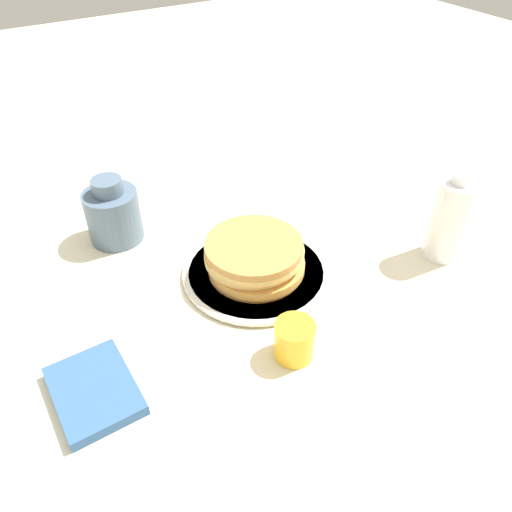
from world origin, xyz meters
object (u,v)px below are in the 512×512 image
pancake_stack (255,257)px  cream_jug (113,214)px  plate (256,272)px  juice_glass (294,340)px  water_bottle_near (449,219)px

pancake_stack → cream_jug: size_ratio=1.38×
plate → pancake_stack: bearing=112.6°
plate → pancake_stack: (-0.00, 0.00, 0.04)m
plate → juice_glass: (-0.20, 0.05, 0.03)m
juice_glass → pancake_stack: bearing=-12.8°
pancake_stack → water_bottle_near: 0.38m
cream_jug → water_bottle_near: size_ratio=0.76×
pancake_stack → cream_jug: cream_jug is taller
juice_glass → plate: bearing=-13.7°
plate → cream_jug: (0.25, 0.19, 0.05)m
plate → juice_glass: bearing=166.3°
pancake_stack → juice_glass: size_ratio=2.91×
plate → cream_jug: bearing=36.8°
plate → juice_glass: 0.21m
pancake_stack → cream_jug: 0.32m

